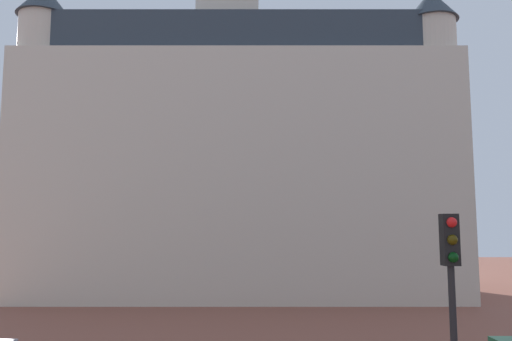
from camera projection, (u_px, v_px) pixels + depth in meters
The scene contains 2 objects.
landmark_building at pixel (238, 154), 33.74m from camera, with size 27.08×11.35×33.07m.
traffic_light_pole at pixel (452, 293), 8.64m from camera, with size 0.28×0.34×4.53m.
Camera 1 is at (-0.30, -4.77, 4.29)m, focal length 35.14 mm.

